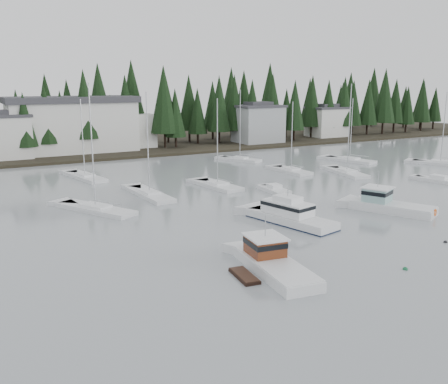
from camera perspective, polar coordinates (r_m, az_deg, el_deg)
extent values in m
plane|color=gray|center=(35.86, 22.93, -11.98)|extent=(260.00, 260.00, 0.00)
cube|color=black|center=(120.50, -15.88, 5.25)|extent=(240.00, 54.00, 1.00)
cube|color=silver|center=(99.57, -23.81, 5.69)|extent=(9.00, 7.00, 7.50)
cube|color=#38383D|center=(99.25, -24.02, 7.98)|extent=(9.54, 7.42, 0.50)
cube|color=#38383D|center=(99.21, -24.05, 8.32)|extent=(4.95, 3.85, 0.80)
cube|color=#999EA0|center=(116.32, 3.91, 7.68)|extent=(10.00, 8.00, 8.00)
cube|color=#38383D|center=(116.04, 3.94, 9.77)|extent=(10.60, 8.48, 0.50)
cube|color=#38383D|center=(116.01, 3.95, 10.06)|extent=(5.50, 4.40, 0.80)
cube|color=silver|center=(131.00, 11.65, 7.77)|extent=(9.00, 7.00, 7.00)
cube|color=#38383D|center=(130.76, 11.72, 9.41)|extent=(9.54, 7.42, 0.50)
cube|color=#38383D|center=(130.73, 11.74, 9.67)|extent=(4.95, 3.85, 0.80)
cube|color=silver|center=(104.30, -16.87, 7.17)|extent=(24.00, 10.00, 10.00)
cube|color=#38383D|center=(103.98, -17.06, 10.07)|extent=(25.00, 11.00, 1.20)
cube|color=silver|center=(109.42, -10.86, 6.92)|extent=(10.00, 8.00, 7.00)
cube|color=silver|center=(38.69, 5.89, -9.02)|extent=(4.26, 9.63, 1.35)
cube|color=silver|center=(38.43, 5.92, -8.02)|extent=(4.17, 9.44, 0.12)
cube|color=#501B10|center=(39.76, 4.71, -6.18)|extent=(2.88, 3.09, 1.45)
cube|color=white|center=(39.51, 4.73, -5.11)|extent=(3.23, 3.50, 0.12)
cube|color=black|center=(39.66, 4.72, -5.78)|extent=(2.95, 3.15, 0.41)
cylinder|color=#A5A8AD|center=(39.26, 4.75, -3.89)|extent=(0.08, 0.08, 1.66)
cube|color=black|center=(37.71, 2.34, -9.81)|extent=(1.65, 3.44, 0.57)
cube|color=silver|center=(51.84, 7.64, -3.41)|extent=(5.31, 10.48, 1.46)
cube|color=black|center=(51.87, 7.64, -3.53)|extent=(5.35, 10.54, 0.20)
cube|color=white|center=(51.79, 7.27, -1.80)|extent=(3.67, 5.66, 1.32)
cube|color=black|center=(51.71, 7.28, -1.45)|extent=(3.74, 5.73, 0.37)
cube|color=white|center=(51.56, 7.30, -0.76)|extent=(2.41, 2.97, 0.59)
cylinder|color=#A5A8AD|center=(51.40, 7.32, 0.03)|extent=(0.10, 0.10, 1.00)
cube|color=silver|center=(58.93, 18.66, -2.05)|extent=(6.73, 9.58, 1.48)
cube|color=silver|center=(58.75, 18.72, -1.30)|extent=(6.59, 9.39, 0.14)
cube|color=#87B1AF|center=(59.12, 17.10, -0.31)|extent=(3.52, 3.57, 1.59)
cube|color=white|center=(58.95, 17.15, 0.50)|extent=(3.96, 4.04, 0.14)
cube|color=black|center=(59.05, 17.12, -0.01)|extent=(3.59, 3.64, 0.45)
cylinder|color=#A5A8AD|center=(58.76, 17.21, 1.42)|extent=(0.08, 0.08, 1.82)
torus|color=#F2590C|center=(57.68, 22.99, -2.18)|extent=(0.79, 0.48, 0.80)
cube|color=silver|center=(68.82, -0.74, 0.53)|extent=(3.90, 8.87, 1.05)
cube|color=white|center=(68.69, -0.75, 1.06)|extent=(2.37, 3.14, 0.30)
cylinder|color=#A5A8AD|center=(67.79, -0.76, 5.76)|extent=(0.14, 0.14, 11.58)
cube|color=silver|center=(80.95, 7.64, 2.24)|extent=(3.01, 8.11, 1.05)
cube|color=white|center=(80.84, 7.66, 2.69)|extent=(2.02, 2.79, 0.30)
cylinder|color=#A5A8AD|center=(80.13, 7.77, 6.38)|extent=(0.14, 0.14, 10.70)
cube|color=silver|center=(64.18, -8.51, -0.49)|extent=(3.21, 10.62, 1.05)
cube|color=white|center=(64.04, -8.53, 0.07)|extent=(2.04, 3.66, 0.30)
cylinder|color=#A5A8AD|center=(63.01, -8.71, 5.55)|extent=(0.14, 0.14, 12.55)
cube|color=silver|center=(80.99, 13.85, 1.99)|extent=(4.62, 9.68, 1.05)
cube|color=white|center=(80.88, 13.87, 2.44)|extent=(2.56, 3.50, 0.30)
cylinder|color=#A5A8AD|center=(80.03, 14.12, 7.10)|extent=(0.14, 0.14, 13.44)
cube|color=silver|center=(77.97, -15.59, 1.49)|extent=(4.60, 10.58, 1.05)
cube|color=white|center=(77.85, -15.62, 1.96)|extent=(2.50, 3.78, 0.30)
cylinder|color=#A5A8AD|center=(77.08, -15.86, 5.99)|extent=(0.14, 0.14, 11.26)
cube|color=silver|center=(94.07, 14.16, 3.40)|extent=(5.39, 9.94, 1.05)
cube|color=white|center=(93.97, 14.18, 3.79)|extent=(2.84, 3.66, 0.30)
cylinder|color=#A5A8AD|center=(93.35, 14.35, 7.01)|extent=(0.14, 0.14, 10.85)
cube|color=silver|center=(58.05, -14.45, -2.14)|extent=(7.31, 10.55, 1.05)
cube|color=white|center=(57.89, -14.48, -1.52)|extent=(3.33, 4.04, 0.30)
cylinder|color=#A5A8AD|center=(56.69, -14.85, 5.09)|extent=(0.14, 0.14, 13.69)
cube|color=silver|center=(91.89, 1.83, 3.57)|extent=(5.72, 8.33, 1.05)
cube|color=white|center=(91.79, 1.83, 3.96)|extent=(2.74, 3.22, 0.30)
cylinder|color=#A5A8AD|center=(91.09, 1.86, 7.74)|extent=(0.14, 0.14, 12.39)
cube|color=silver|center=(95.58, 23.48, 2.88)|extent=(7.03, 9.48, 1.05)
cube|color=white|center=(95.49, 23.51, 3.26)|extent=(3.30, 3.73, 0.30)
cylinder|color=#A5A8AD|center=(94.82, 23.82, 6.78)|extent=(0.14, 0.14, 12.06)
cube|color=silver|center=(66.33, 5.76, 0.08)|extent=(2.49, 5.40, 0.90)
cube|color=white|center=(66.18, 5.77, 0.67)|extent=(1.59, 1.77, 0.55)
cube|color=silver|center=(78.78, 23.32, 1.09)|extent=(3.83, 7.26, 0.90)
cube|color=white|center=(78.65, 23.36, 1.59)|extent=(1.99, 2.52, 0.55)
sphere|color=#145933|center=(41.61, 20.00, -8.32)|extent=(0.42, 0.42, 0.42)
sphere|color=black|center=(49.67, 23.98, -5.29)|extent=(0.37, 0.37, 0.37)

